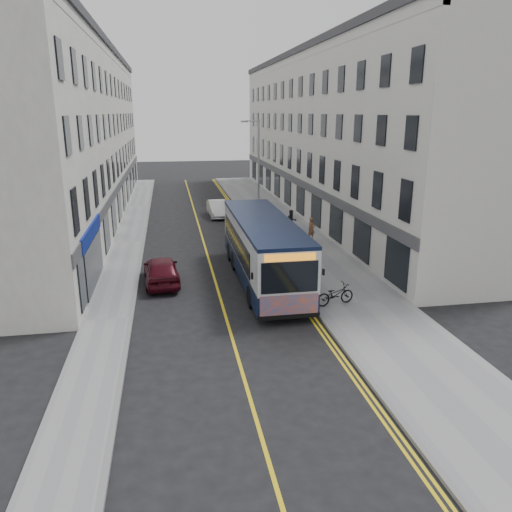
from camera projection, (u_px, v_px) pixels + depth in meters
name	position (u px, v px, depth m)	size (l,w,h in m)	color
ground	(222.00, 303.00, 22.98)	(140.00, 140.00, 0.00)	black
pavement_east	(291.00, 235.00, 35.35)	(4.50, 64.00, 0.12)	gray
pavement_west	(128.00, 242.00, 33.48)	(2.00, 64.00, 0.12)	gray
kerb_east	(260.00, 237.00, 34.97)	(0.18, 64.00, 0.13)	slate
kerb_west	(144.00, 242.00, 33.65)	(0.18, 64.00, 0.13)	slate
road_centre_line	(203.00, 240.00, 34.33)	(0.12, 64.00, 0.01)	yellow
road_dbl_yellow_inner	(254.00, 238.00, 34.92)	(0.10, 64.00, 0.01)	yellow
road_dbl_yellow_outer	(257.00, 238.00, 34.95)	(0.10, 64.00, 0.01)	yellow
terrace_east	(327.00, 136.00, 42.94)	(6.00, 46.00, 13.00)	silver
terrace_west	(79.00, 138.00, 39.54)	(6.00, 46.00, 13.00)	silver
streetlamp	(257.00, 172.00, 35.69)	(1.32, 0.18, 8.00)	gray
city_bus	(263.00, 248.00, 25.44)	(2.68, 11.47, 3.33)	black
bicycle	(335.00, 294.00, 22.39)	(0.65, 1.85, 0.97)	black
pedestrian_near	(311.00, 229.00, 33.55)	(0.58, 0.38, 1.58)	brown
pedestrian_far	(292.00, 221.00, 35.77)	(0.80, 0.62, 1.64)	#222227
car_white	(218.00, 209.00, 41.81)	(1.44, 4.12, 1.36)	silver
car_maroon	(161.00, 270.00, 25.45)	(1.71, 4.26, 1.45)	#470B16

